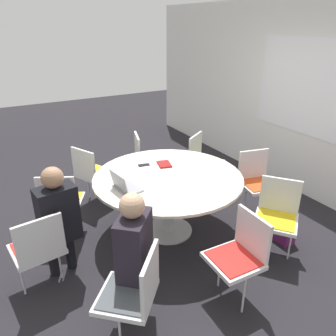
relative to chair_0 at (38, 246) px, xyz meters
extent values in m
plane|color=black|center=(-0.27, 1.51, -0.51)|extent=(16.00, 16.00, 0.00)
cube|color=silver|center=(-0.27, 3.78, 0.84)|extent=(8.00, 0.06, 2.70)
cube|color=white|center=(-0.27, 3.75, 1.04)|extent=(1.80, 0.01, 1.30)
cylinder|color=#B7B7BC|center=(-0.27, 1.51, -0.50)|extent=(0.59, 0.59, 0.02)
cylinder|color=#B7B7BC|center=(-0.27, 1.51, -0.14)|extent=(0.15, 0.15, 0.70)
cylinder|color=silver|center=(-0.27, 1.51, 0.22)|extent=(1.72, 1.72, 0.03)
cube|color=silver|center=(-0.07, -0.01, -0.07)|extent=(0.47, 0.49, 0.04)
cube|color=red|center=(-0.07, -0.01, -0.05)|extent=(0.42, 0.43, 0.01)
cube|color=silver|center=(0.13, 0.02, 0.15)|extent=(0.08, 0.42, 0.40)
cylinder|color=silver|center=(-0.04, -0.19, -0.30)|extent=(0.02, 0.02, 0.42)
cylinder|color=silver|center=(-0.09, 0.17, -0.30)|extent=(0.02, 0.02, 0.42)
cube|color=silver|center=(0.88, 0.49, -0.07)|extent=(0.61, 0.61, 0.04)
cube|color=#4C5156|center=(0.88, 0.49, -0.05)|extent=(0.54, 0.53, 0.01)
cube|color=silver|center=(1.01, 0.63, 0.15)|extent=(0.33, 0.30, 0.40)
cylinder|color=silver|center=(0.74, 0.61, -0.30)|extent=(0.02, 0.02, 0.42)
cube|color=silver|center=(0.97, 1.47, -0.07)|extent=(0.45, 0.43, 0.04)
cube|color=red|center=(0.97, 1.47, -0.05)|extent=(0.40, 0.38, 0.01)
cube|color=silver|center=(0.97, 1.67, 0.15)|extent=(0.42, 0.04, 0.40)
cylinder|color=silver|center=(1.15, 1.47, -0.30)|extent=(0.02, 0.02, 0.42)
cylinder|color=silver|center=(0.79, 1.48, -0.30)|extent=(0.02, 0.02, 0.42)
cube|color=silver|center=(0.70, 2.27, -0.07)|extent=(0.61, 0.60, 0.04)
cube|color=gold|center=(0.70, 2.27, -0.05)|extent=(0.53, 0.53, 0.01)
cube|color=silver|center=(0.58, 2.43, 0.15)|extent=(0.35, 0.28, 0.40)
cylinder|color=silver|center=(0.85, 2.38, -0.30)|extent=(0.02, 0.02, 0.42)
cylinder|color=silver|center=(0.56, 2.16, -0.30)|extent=(0.02, 0.02, 0.42)
cube|color=silver|center=(0.00, 2.72, -0.07)|extent=(0.51, 0.52, 0.04)
cube|color=#E04C1E|center=(0.00, 2.72, -0.05)|extent=(0.44, 0.46, 0.01)
cube|color=silver|center=(-0.19, 2.76, 0.15)|extent=(0.12, 0.41, 0.40)
cylinder|color=silver|center=(0.04, 2.89, -0.30)|extent=(0.02, 0.02, 0.42)
cylinder|color=silver|center=(-0.04, 2.54, -0.30)|extent=(0.02, 0.02, 0.42)
cube|color=silver|center=(-0.92, 2.56, -0.07)|extent=(0.59, 0.60, 0.04)
cube|color=olive|center=(-0.92, 2.56, -0.05)|extent=(0.52, 0.52, 0.01)
cube|color=silver|center=(-1.09, 2.45, 0.15)|extent=(0.25, 0.37, 0.40)
cylinder|color=silver|center=(-1.02, 2.71, -0.30)|extent=(0.02, 0.02, 0.42)
cylinder|color=silver|center=(-0.83, 2.40, -0.30)|extent=(0.02, 0.02, 0.42)
cube|color=silver|center=(-1.44, 1.88, -0.07)|extent=(0.54, 0.53, 0.04)
cube|color=gold|center=(-1.44, 1.88, -0.05)|extent=(0.48, 0.47, 0.01)
cube|color=silver|center=(-1.50, 1.69, 0.15)|extent=(0.41, 0.15, 0.40)
cylinder|color=silver|center=(-1.62, 1.93, -0.30)|extent=(0.02, 0.02, 0.42)
cylinder|color=silver|center=(-1.27, 1.82, -0.30)|extent=(0.02, 0.02, 0.42)
cube|color=silver|center=(-1.39, 1.00, -0.07)|extent=(0.58, 0.57, 0.04)
cube|color=gold|center=(-1.39, 1.00, -0.05)|extent=(0.51, 0.50, 0.01)
cube|color=silver|center=(-1.31, 0.82, 0.15)|extent=(0.39, 0.20, 0.40)
cylinder|color=silver|center=(-1.55, 0.92, -0.30)|extent=(0.02, 0.02, 0.42)
cylinder|color=silver|center=(-1.22, 1.07, -0.30)|extent=(0.02, 0.02, 0.42)
cube|color=silver|center=(-0.83, 0.41, -0.07)|extent=(0.57, 0.58, 0.04)
cube|color=gold|center=(-0.83, 0.41, -0.05)|extent=(0.51, 0.51, 0.01)
cube|color=silver|center=(-0.66, 0.32, 0.15)|extent=(0.22, 0.39, 0.40)
cylinder|color=silver|center=(-0.91, 0.25, -0.30)|extent=(0.02, 0.02, 0.42)
cylinder|color=silver|center=(-0.75, 0.57, -0.30)|extent=(0.02, 0.02, 0.42)
cylinder|color=black|center=(-0.19, 0.13, -0.28)|extent=(0.10, 0.10, 0.46)
cylinder|color=black|center=(-0.21, 0.31, -0.28)|extent=(0.10, 0.10, 0.46)
cube|color=black|center=(-0.10, 0.23, 0.22)|extent=(0.27, 0.39, 0.55)
sphere|color=#A87A5B|center=(-0.10, 0.23, 0.60)|extent=(0.20, 0.20, 0.20)
cylinder|color=#231E28|center=(0.70, 0.51, -0.28)|extent=(0.10, 0.10, 0.46)
cylinder|color=#231E28|center=(0.56, 0.63, -0.28)|extent=(0.10, 0.10, 0.46)
cube|color=#231E28|center=(0.70, 0.65, 0.22)|extent=(0.41, 0.40, 0.55)
sphere|color=tan|center=(0.70, 0.65, 0.60)|extent=(0.20, 0.20, 0.20)
cube|color=#99999E|center=(-0.20, 0.98, 0.25)|extent=(0.33, 0.25, 0.02)
cube|color=#99999E|center=(-0.18, 0.88, 0.36)|extent=(0.31, 0.09, 0.20)
cube|color=black|center=(-0.18, 0.89, 0.36)|extent=(0.28, 0.07, 0.17)
cube|color=maroon|center=(-0.57, 1.63, 0.25)|extent=(0.24, 0.20, 0.02)
cube|color=black|center=(-0.68, 1.40, 0.24)|extent=(0.09, 0.15, 0.01)
cube|color=#661E56|center=(0.52, 2.58, -0.37)|extent=(0.36, 0.16, 0.28)
camera|label=1|loc=(2.68, -0.17, 1.86)|focal=35.00mm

